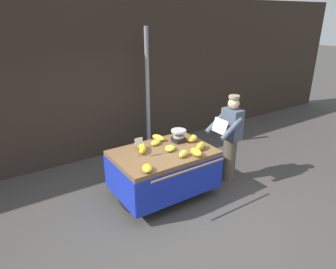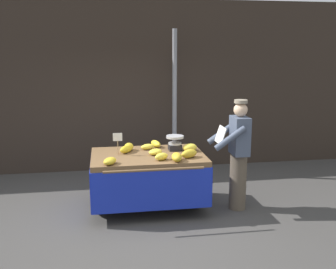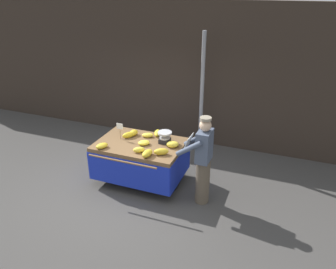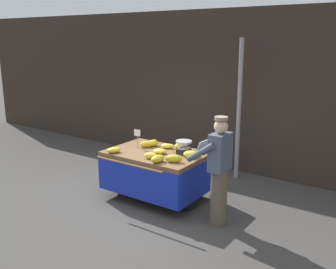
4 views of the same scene
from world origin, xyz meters
name	(u,v)px [view 1 (image 1 of 4)]	position (x,y,z in m)	size (l,w,h in m)	color
ground_plane	(175,212)	(0.00, 0.00, 0.00)	(60.00, 60.00, 0.00)	#423F3D
back_wall	(101,80)	(0.00, 2.86, 1.72)	(16.00, 0.24, 3.44)	#332821
street_pole	(148,93)	(0.87, 2.34, 1.42)	(0.09, 0.09, 2.85)	gray
banana_cart	(163,163)	(0.13, 0.55, 0.65)	(1.74, 1.37, 0.88)	brown
weighing_scale	(179,136)	(0.59, 0.74, 0.99)	(0.28, 0.28, 0.24)	black
price_sign	(139,143)	(-0.32, 0.58, 1.12)	(0.14, 0.01, 0.34)	#997A51
banana_bunch_0	(196,152)	(0.50, 0.10, 0.94)	(0.15, 0.27, 0.12)	gold
banana_bunch_1	(147,168)	(-0.45, 0.09, 0.93)	(0.15, 0.25, 0.10)	gold
banana_bunch_2	(158,138)	(0.32, 1.01, 0.93)	(0.12, 0.28, 0.11)	yellow
banana_bunch_3	(183,154)	(0.29, 0.19, 0.93)	(0.11, 0.22, 0.11)	yellow
banana_bunch_4	(170,148)	(0.24, 0.50, 0.92)	(0.17, 0.23, 0.09)	yellow
banana_bunch_5	(143,149)	(-0.19, 0.69, 0.94)	(0.11, 0.27, 0.12)	gold
banana_bunch_6	(156,143)	(0.16, 0.85, 0.92)	(0.13, 0.23, 0.09)	yellow
banana_bunch_7	(201,146)	(0.71, 0.25, 0.94)	(0.12, 0.28, 0.13)	gold
banana_bunch_8	(142,146)	(-0.14, 0.83, 0.94)	(0.14, 0.20, 0.12)	gold
banana_bunch_9	(192,138)	(0.81, 0.61, 0.94)	(0.16, 0.24, 0.13)	yellow
vendor_person	(230,139)	(1.49, 0.32, 0.87)	(0.59, 0.52, 1.71)	brown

